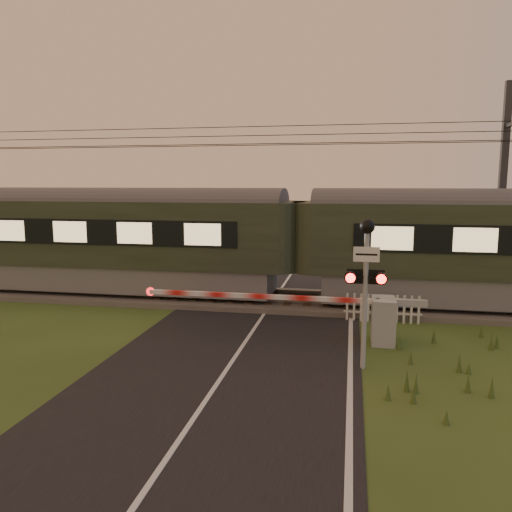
% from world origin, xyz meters
% --- Properties ---
extents(ground, '(160.00, 160.00, 0.00)m').
position_xyz_m(ground, '(0.00, 0.00, 0.00)').
color(ground, '#35461B').
rests_on(ground, ground).
extents(road, '(6.00, 140.00, 0.03)m').
position_xyz_m(road, '(0.02, -0.23, 0.01)').
color(road, black).
rests_on(road, ground).
extents(track_bed, '(140.00, 3.40, 0.39)m').
position_xyz_m(track_bed, '(0.00, 6.50, 0.07)').
color(track_bed, '#47423D').
rests_on(track_bed, ground).
extents(overhead_wires, '(120.00, 0.62, 0.62)m').
position_xyz_m(overhead_wires, '(0.00, 6.50, 5.72)').
color(overhead_wires, black).
rests_on(overhead_wires, ground).
extents(train, '(39.81, 2.74, 3.70)m').
position_xyz_m(train, '(0.90, 6.50, 2.14)').
color(train, slate).
rests_on(train, ground).
extents(boom_gate, '(7.73, 0.93, 1.24)m').
position_xyz_m(boom_gate, '(3.20, 2.60, 0.68)').
color(boom_gate, gray).
rests_on(boom_gate, ground).
extents(crossing_signal, '(0.87, 0.36, 3.43)m').
position_xyz_m(crossing_signal, '(3.03, 0.61, 2.36)').
color(crossing_signal, gray).
rests_on(crossing_signal, ground).
extents(picket_fence, '(2.32, 0.07, 0.86)m').
position_xyz_m(picket_fence, '(3.68, 4.60, 0.44)').
color(picket_fence, silver).
rests_on(picket_fence, ground).
extents(catenary_mast, '(0.24, 2.47, 7.73)m').
position_xyz_m(catenary_mast, '(7.95, 8.73, 4.00)').
color(catenary_mast, '#2D2D30').
rests_on(catenary_mast, ground).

